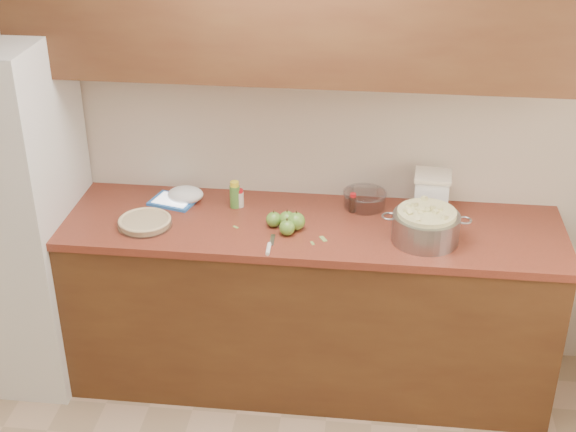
# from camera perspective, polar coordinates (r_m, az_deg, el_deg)

# --- Properties ---
(room_shell) EXTENTS (3.60, 3.60, 3.60)m
(room_shell) POSITION_cam_1_polar(r_m,az_deg,el_deg) (2.44, -3.94, -8.93)
(room_shell) COLOR tan
(room_shell) RESTS_ON ground
(counter_run) EXTENTS (2.64, 0.68, 0.92)m
(counter_run) POSITION_cam_1_polar(r_m,az_deg,el_deg) (4.11, 0.07, -6.08)
(counter_run) COLOR #513117
(counter_run) RESTS_ON ground
(upper_cabinets) EXTENTS (2.60, 0.34, 0.70)m
(upper_cabinets) POSITION_cam_1_polar(r_m,az_deg,el_deg) (3.66, 0.37, 15.10)
(upper_cabinets) COLOR #543219
(upper_cabinets) RESTS_ON room_shell
(fridge) EXTENTS (0.70, 0.70, 1.80)m
(fridge) POSITION_cam_1_polar(r_m,az_deg,el_deg) (4.25, -19.66, 0.19)
(fridge) COLOR silver
(fridge) RESTS_ON ground
(pie) EXTENTS (0.26, 0.26, 0.04)m
(pie) POSITION_cam_1_polar(r_m,az_deg,el_deg) (3.89, -10.15, -0.44)
(pie) COLOR silver
(pie) RESTS_ON counter_run
(colander) EXTENTS (0.41, 0.31, 0.15)m
(colander) POSITION_cam_1_polar(r_m,az_deg,el_deg) (3.74, 9.77, -0.72)
(colander) COLOR gray
(colander) RESTS_ON counter_run
(flour_canister) EXTENTS (0.18, 0.18, 0.21)m
(flour_canister) POSITION_cam_1_polar(r_m,az_deg,el_deg) (3.97, 10.17, 1.58)
(flour_canister) COLOR white
(flour_canister) RESTS_ON counter_run
(tablet) EXTENTS (0.25, 0.22, 0.02)m
(tablet) POSITION_cam_1_polar(r_m,az_deg,el_deg) (4.10, -8.15, 1.07)
(tablet) COLOR blue
(tablet) RESTS_ON counter_run
(paring_knife) EXTENTS (0.03, 0.20, 0.02)m
(paring_knife) POSITION_cam_1_polar(r_m,az_deg,el_deg) (3.65, -1.36, -2.26)
(paring_knife) COLOR gray
(paring_knife) RESTS_ON counter_run
(lemon_bottle) EXTENTS (0.05, 0.05, 0.14)m
(lemon_bottle) POSITION_cam_1_polar(r_m,az_deg,el_deg) (4.00, -3.80, 1.51)
(lemon_bottle) COLOR #4C8C38
(lemon_bottle) RESTS_ON counter_run
(cinnamon_shaker) EXTENTS (0.04, 0.04, 0.10)m
(cinnamon_shaker) POSITION_cam_1_polar(r_m,az_deg,el_deg) (4.01, -3.44, 1.26)
(cinnamon_shaker) COLOR beige
(cinnamon_shaker) RESTS_ON counter_run
(vanilla_bottle) EXTENTS (0.04, 0.04, 0.10)m
(vanilla_bottle) POSITION_cam_1_polar(r_m,az_deg,el_deg) (3.97, 4.63, 0.93)
(vanilla_bottle) COLOR black
(vanilla_bottle) RESTS_ON counter_run
(mixing_bowl) EXTENTS (0.22, 0.22, 0.08)m
(mixing_bowl) POSITION_cam_1_polar(r_m,az_deg,el_deg) (4.02, 5.47, 1.26)
(mixing_bowl) COLOR silver
(mixing_bowl) RESTS_ON counter_run
(paper_towel) EXTENTS (0.21, 0.18, 0.08)m
(paper_towel) POSITION_cam_1_polar(r_m,az_deg,el_deg) (4.09, -7.31, 1.52)
(paper_towel) COLOR white
(paper_towel) RESTS_ON counter_run
(apple_left) EXTENTS (0.07, 0.07, 0.09)m
(apple_left) POSITION_cam_1_polar(r_m,az_deg,el_deg) (3.82, -1.02, -0.25)
(apple_left) COLOR #5A8C2D
(apple_left) RESTS_ON counter_run
(apple_center) EXTENTS (0.08, 0.08, 0.09)m
(apple_center) POSITION_cam_1_polar(r_m,az_deg,el_deg) (3.82, -0.06, -0.23)
(apple_center) COLOR #5A8C2D
(apple_center) RESTS_ON counter_run
(apple_front) EXTENTS (0.08, 0.08, 0.09)m
(apple_front) POSITION_cam_1_polar(r_m,az_deg,el_deg) (3.75, -0.07, -0.83)
(apple_front) COLOR #5A8C2D
(apple_front) RESTS_ON counter_run
(apple_extra) EXTENTS (0.09, 0.09, 0.10)m
(apple_extra) POSITION_cam_1_polar(r_m,az_deg,el_deg) (3.79, 0.59, -0.37)
(apple_extra) COLOR #5A8C2D
(apple_extra) RESTS_ON counter_run
(peel_a) EXTENTS (0.02, 0.03, 0.00)m
(peel_a) POSITION_cam_1_polar(r_m,az_deg,el_deg) (3.70, 1.75, -1.95)
(peel_a) COLOR #88A751
(peel_a) RESTS_ON counter_run
(peel_b) EXTENTS (0.04, 0.05, 0.00)m
(peel_b) POSITION_cam_1_polar(r_m,az_deg,el_deg) (3.73, 2.52, -1.63)
(peel_b) COLOR #88A751
(peel_b) RESTS_ON counter_run
(peel_c) EXTENTS (0.03, 0.03, 0.00)m
(peel_c) POSITION_cam_1_polar(r_m,az_deg,el_deg) (3.84, -3.74, -0.79)
(peel_c) COLOR #88A751
(peel_c) RESTS_ON counter_run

